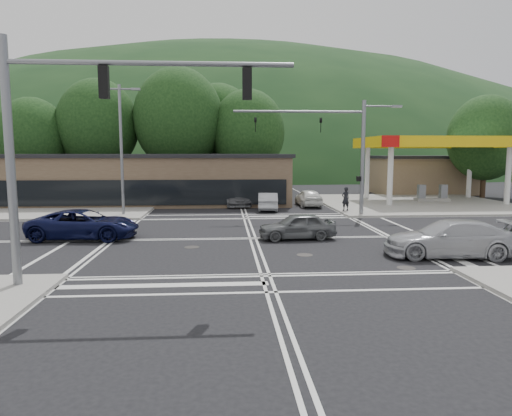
{
  "coord_description": "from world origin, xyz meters",
  "views": [
    {
      "loc": [
        -1.46,
        -23.16,
        4.4
      ],
      "look_at": [
        0.27,
        1.55,
        1.4
      ],
      "focal_mm": 32.0,
      "sensor_mm": 36.0,
      "label": 1
    }
  ],
  "objects": [
    {
      "name": "sidewalk_nw",
      "position": [
        -15.0,
        15.0,
        0.07
      ],
      "size": [
        16.0,
        16.0,
        0.15
      ],
      "primitive_type": "cube",
      "color": "gray",
      "rests_on": "ground"
    },
    {
      "name": "car_grey_center",
      "position": [
        2.25,
        -0.3,
        0.67
      ],
      "size": [
        4.05,
        1.88,
        1.34
      ],
      "primitive_type": "imported",
      "rotation": [
        0.0,
        0.0,
        -1.49
      ],
      "color": "slate",
      "rests_on": "ground"
    },
    {
      "name": "tree_n_b",
      "position": [
        -6.0,
        24.0,
        7.79
      ],
      "size": [
        9.0,
        9.0,
        12.98
      ],
      "color": "#382619",
      "rests_on": "ground"
    },
    {
      "name": "tree_n_d",
      "position": [
        -20.0,
        23.0,
        5.84
      ],
      "size": [
        6.8,
        6.8,
        9.76
      ],
      "color": "#382619",
      "rests_on": "ground"
    },
    {
      "name": "car_queue_a",
      "position": [
        1.9,
        11.69,
        0.68
      ],
      "size": [
        1.78,
        4.26,
        1.37
      ],
      "primitive_type": "imported",
      "rotation": [
        0.0,
        0.0,
        3.06
      ],
      "color": "#999B9F",
      "rests_on": "ground"
    },
    {
      "name": "sidewalk_ne",
      "position": [
        15.0,
        15.0,
        0.07
      ],
      "size": [
        16.0,
        16.0,
        0.15
      ],
      "primitive_type": "cube",
      "color": "gray",
      "rests_on": "ground"
    },
    {
      "name": "convenience_store",
      "position": [
        20.0,
        25.0,
        1.9
      ],
      "size": [
        10.0,
        6.0,
        3.8
      ],
      "primitive_type": "cube",
      "color": "#846B4F",
      "rests_on": "ground"
    },
    {
      "name": "signal_mast_ne",
      "position": [
        6.95,
        8.2,
        5.07
      ],
      "size": [
        11.65,
        0.3,
        8.0
      ],
      "color": "slate",
      "rests_on": "ground"
    },
    {
      "name": "hill_north",
      "position": [
        0.0,
        90.0,
        0.0
      ],
      "size": [
        252.0,
        126.0,
        140.0
      ],
      "primitive_type": "ellipsoid",
      "color": "#19381A",
      "rests_on": "ground"
    },
    {
      "name": "commercial_row",
      "position": [
        -8.0,
        17.0,
        2.0
      ],
      "size": [
        24.0,
        8.0,
        4.0
      ],
      "primitive_type": "cube",
      "color": "brown",
      "rests_on": "ground"
    },
    {
      "name": "tree_ne",
      "position": [
        24.0,
        20.0,
        5.84
      ],
      "size": [
        7.2,
        7.2,
        9.99
      ],
      "color": "#382619",
      "rests_on": "ground"
    },
    {
      "name": "car_queue_b",
      "position": [
        5.5,
        14.0,
        0.71
      ],
      "size": [
        1.85,
        4.25,
        1.43
      ],
      "primitive_type": "imported",
      "rotation": [
        0.0,
        0.0,
        3.18
      ],
      "color": "silver",
      "rests_on": "ground"
    },
    {
      "name": "tree_n_c",
      "position": [
        1.0,
        24.0,
        6.49
      ],
      "size": [
        7.6,
        7.6,
        10.87
      ],
      "color": "#382619",
      "rests_on": "ground"
    },
    {
      "name": "tree_n_e",
      "position": [
        -2.0,
        28.0,
        7.14
      ],
      "size": [
        8.4,
        8.4,
        11.98
      ],
      "color": "#382619",
      "rests_on": "ground"
    },
    {
      "name": "signal_mast_sw",
      "position": [
        -6.39,
        -8.2,
        5.12
      ],
      "size": [
        9.14,
        0.28,
        8.0
      ],
      "color": "slate",
      "rests_on": "ground"
    },
    {
      "name": "streetlight_nw",
      "position": [
        -8.44,
        9.0,
        5.05
      ],
      "size": [
        2.5,
        0.25,
        9.0
      ],
      "color": "slate",
      "rests_on": "ground"
    },
    {
      "name": "tree_n_a",
      "position": [
        -14.0,
        24.0,
        7.14
      ],
      "size": [
        8.0,
        8.0,
        11.75
      ],
      "color": "#382619",
      "rests_on": "ground"
    },
    {
      "name": "car_silver_east",
      "position": [
        8.07,
        -4.74,
        0.79
      ],
      "size": [
        5.65,
        2.81,
        1.58
      ],
      "primitive_type": "imported",
      "rotation": [
        0.0,
        0.0,
        -1.68
      ],
      "color": "#B0B2B8",
      "rests_on": "ground"
    },
    {
      "name": "gas_station_canopy",
      "position": [
        16.99,
        15.99,
        5.04
      ],
      "size": [
        12.32,
        8.34,
        5.75
      ],
      "color": "silver",
      "rests_on": "ground"
    },
    {
      "name": "pedestrian",
      "position": [
        7.5,
        9.83,
        1.03
      ],
      "size": [
        0.74,
        0.61,
        1.76
      ],
      "primitive_type": "imported",
      "rotation": [
        0.0,
        0.0,
        3.48
      ],
      "color": "black",
      "rests_on": "sidewalk_ne"
    },
    {
      "name": "car_blue_west",
      "position": [
        -8.66,
        0.5,
        0.76
      ],
      "size": [
        5.57,
        2.77,
        1.52
      ],
      "primitive_type": "imported",
      "rotation": [
        0.0,
        0.0,
        1.52
      ],
      "color": "#0C0F34",
      "rests_on": "ground"
    },
    {
      "name": "ground",
      "position": [
        0.0,
        0.0,
        0.0
      ],
      "size": [
        120.0,
        120.0,
        0.0
      ],
      "primitive_type": "plane",
      "color": "black",
      "rests_on": "ground"
    },
    {
      "name": "car_northbound",
      "position": [
        -0.5,
        14.74,
        0.73
      ],
      "size": [
        2.66,
        5.24,
        1.46
      ],
      "primitive_type": "imported",
      "rotation": [
        0.0,
        0.0,
        0.13
      ],
      "color": "slate",
      "rests_on": "ground"
    }
  ]
}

